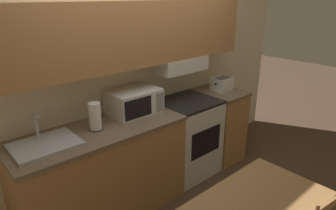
% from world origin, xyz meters
% --- Properties ---
extents(ground_plane, '(16.00, 16.00, 0.00)m').
position_xyz_m(ground_plane, '(0.00, 0.00, 0.00)').
color(ground_plane, '#4C3828').
extents(wall_back, '(5.17, 0.38, 2.55)m').
position_xyz_m(wall_back, '(0.02, -0.06, 1.48)').
color(wall_back, beige).
rests_on(wall_back, ground_plane).
extents(lower_counter_main, '(1.64, 0.65, 0.94)m').
position_xyz_m(lower_counter_main, '(-0.58, -0.32, 0.47)').
color(lower_counter_main, '#B27A47').
rests_on(lower_counter_main, ground_plane).
extents(lower_counter_right_stub, '(0.48, 0.65, 0.94)m').
position_xyz_m(lower_counter_right_stub, '(1.16, -0.32, 0.47)').
color(lower_counter_right_stub, '#B27A47').
rests_on(lower_counter_right_stub, ground_plane).
extents(stove_range, '(0.67, 0.62, 0.94)m').
position_xyz_m(stove_range, '(0.58, -0.31, 0.47)').
color(stove_range, silver).
rests_on(stove_range, ground_plane).
extents(microwave, '(0.51, 0.38, 0.25)m').
position_xyz_m(microwave, '(-0.10, -0.21, 1.06)').
color(microwave, silver).
rests_on(microwave, lower_counter_main).
extents(toaster, '(0.26, 0.19, 0.16)m').
position_xyz_m(toaster, '(1.20, -0.32, 1.02)').
color(toaster, silver).
rests_on(toaster, lower_counter_right_stub).
extents(sink_basin, '(0.52, 0.40, 0.25)m').
position_xyz_m(sink_basin, '(-1.07, -0.32, 0.95)').
color(sink_basin, '#B7BABF').
rests_on(sink_basin, lower_counter_main).
extents(paper_towel_roll, '(0.12, 0.12, 0.26)m').
position_xyz_m(paper_towel_roll, '(-0.60, -0.31, 1.07)').
color(paper_towel_roll, black).
rests_on(paper_towel_roll, lower_counter_main).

